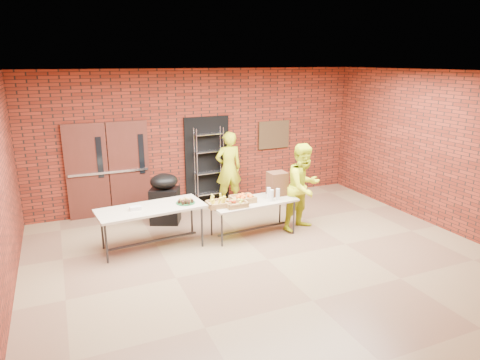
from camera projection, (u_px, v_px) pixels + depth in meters
name	position (u px, v px, depth m)	size (l,w,h in m)	color
room	(269.00, 172.00, 7.06)	(8.08, 7.08, 3.28)	brown
double_doors	(109.00, 169.00, 9.41)	(1.78, 0.12, 2.10)	#451B13
dark_doorway	(207.00, 160.00, 10.31)	(1.10, 0.06, 2.10)	black
bronze_plaque	(274.00, 135.00, 10.85)	(0.85, 0.04, 0.70)	#442F1B
wire_rack	(209.00, 166.00, 10.22)	(0.68, 0.23, 1.86)	silver
table_left	(151.00, 211.00, 7.79)	(2.00, 0.99, 0.79)	#C0AD93
table_right	(253.00, 204.00, 8.41)	(1.78, 0.85, 0.71)	#C0AD93
basket_bananas	(218.00, 204.00, 8.05)	(0.42, 0.32, 0.13)	#AE8246
basket_oranges	(243.00, 199.00, 8.32)	(0.46, 0.35, 0.14)	#AE8246
basket_apples	(236.00, 204.00, 8.05)	(0.40, 0.31, 0.12)	#AE8246
muffin_tray	(186.00, 201.00, 7.99)	(0.36, 0.36, 0.09)	#155124
napkin_box	(135.00, 208.00, 7.63)	(0.20, 0.13, 0.07)	silver
coffee_dispenser	(277.00, 183.00, 8.72)	(0.36, 0.32, 0.47)	#50311B
cup_stack_front	(272.00, 196.00, 8.34)	(0.08, 0.08, 0.23)	silver
cup_stack_mid	(278.00, 194.00, 8.41)	(0.08, 0.08, 0.23)	silver
cup_stack_back	(269.00, 193.00, 8.49)	(0.08, 0.08, 0.23)	silver
covered_grill	(165.00, 198.00, 9.09)	(0.74, 0.69, 1.08)	black
volunteer_woman	(229.00, 168.00, 10.19)	(0.65, 0.42, 1.77)	#C4D317
volunteer_man	(303.00, 187.00, 8.66)	(0.87, 0.68, 1.79)	#C4D317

